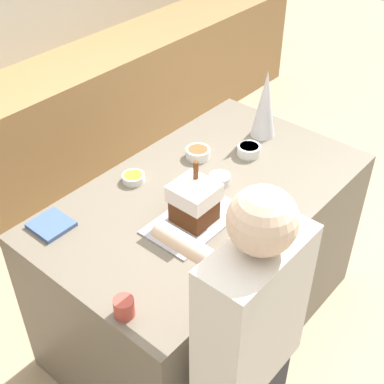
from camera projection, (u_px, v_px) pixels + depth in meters
ground_plane at (203, 317)px, 3.17m from camera, size 12.00×12.00×0.00m
back_cabinet_block at (15, 149)px, 3.78m from camera, size 6.00×0.60×0.90m
kitchen_island at (204, 261)px, 2.88m from camera, size 1.67×0.98×0.94m
baking_tray at (194, 220)px, 2.42m from camera, size 0.45×0.27×0.01m
gingerbread_house at (194, 202)px, 2.36m from camera, size 0.18×0.19×0.28m
decorative_tree at (265, 104)px, 2.89m from camera, size 0.14×0.14×0.39m
candy_bowl_near_tray_right at (220, 179)px, 2.64m from camera, size 0.11×0.11×0.04m
candy_bowl_behind_tray at (249, 150)px, 2.83m from camera, size 0.12×0.12×0.05m
candy_bowl_beside_tree at (133, 178)px, 2.65m from camera, size 0.11×0.11×0.04m
candy_bowl_far_left at (198, 153)px, 2.81m from camera, size 0.13×0.13×0.05m
cookbook at (51, 225)px, 2.39m from camera, size 0.16×0.17×0.02m
mug at (124, 307)px, 1.98m from camera, size 0.08×0.08×0.08m
person at (246, 360)px, 1.96m from camera, size 0.43×0.54×1.63m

